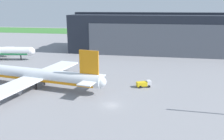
% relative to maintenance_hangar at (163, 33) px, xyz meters
% --- Properties ---
extents(ground_plane, '(440.00, 440.00, 0.00)m').
position_rel_maintenance_hangar_xyz_m(ground_plane, '(-14.63, -82.01, -10.45)').
color(ground_plane, gray).
extents(grass_field_strip, '(440.00, 56.00, 0.08)m').
position_rel_maintenance_hangar_xyz_m(grass_field_strip, '(-14.63, 101.46, -10.41)').
color(grass_field_strip, '#3B7934').
rests_on(grass_field_strip, ground_plane).
extents(maintenance_hangar, '(101.42, 36.15, 21.82)m').
position_rel_maintenance_hangar_xyz_m(maintenance_hangar, '(0.00, 0.00, 0.00)').
color(maintenance_hangar, '#232833').
rests_on(maintenance_hangar, ground_plane).
extents(airliner_near_right, '(48.45, 42.29, 12.96)m').
position_rel_maintenance_hangar_xyz_m(airliner_near_right, '(-41.25, -71.73, -6.61)').
color(airliner_near_right, silver).
rests_on(airliner_near_right, ground_plane).
extents(ops_van, '(4.98, 3.48, 2.04)m').
position_rel_maintenance_hangar_xyz_m(ops_van, '(-6.94, -65.90, -9.37)').
color(ops_van, silver).
rests_on(ops_van, ground_plane).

